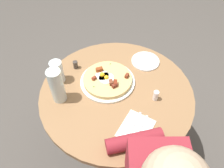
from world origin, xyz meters
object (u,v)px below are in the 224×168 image
at_px(pizza_plate, 108,81).
at_px(bread_plate, 145,61).
at_px(breakfast_pizza, 107,79).
at_px(dining_table, 116,108).
at_px(fork, 133,126).
at_px(water_glass, 57,72).
at_px(pepper_shaker, 76,65).
at_px(salt_shaker, 156,96).
at_px(knife, 139,130).
at_px(water_bottle, 57,86).

height_order(pizza_plate, bread_plate, pizza_plate).
bearing_deg(breakfast_pizza, dining_table, -142.45).
xyz_separation_m(breakfast_pizza, fork, (-0.29, -0.12, -0.02)).
bearing_deg(water_glass, pepper_shaker, -40.49).
xyz_separation_m(pizza_plate, pepper_shaker, (0.12, 0.19, 0.02)).
distance_m(salt_shaker, pepper_shaker, 0.51).
bearing_deg(knife, water_bottle, -85.44).
bearing_deg(bread_plate, breakfast_pizza, 125.53).
bearing_deg(salt_shaker, pepper_shaker, 61.67).
height_order(bread_plate, water_glass, water_glass).
height_order(pizza_plate, water_glass, water_glass).
distance_m(bread_plate, salt_shaker, 0.29).
bearing_deg(fork, salt_shaker, 172.33).
bearing_deg(pepper_shaker, breakfast_pizza, -121.45).
relative_size(water_glass, salt_shaker, 2.28).
bearing_deg(pizza_plate, water_bottle, 114.50).
bearing_deg(pepper_shaker, dining_table, -127.07).
bearing_deg(knife, pizza_plate, -123.40).
height_order(pizza_plate, water_bottle, water_bottle).
height_order(dining_table, pepper_shaker, pepper_shaker).
bearing_deg(knife, bread_plate, -159.23).
height_order(water_bottle, pepper_shaker, water_bottle).
relative_size(salt_shaker, pepper_shaker, 1.20).
height_order(breakfast_pizza, salt_shaker, breakfast_pizza).
relative_size(breakfast_pizza, salt_shaker, 4.61).
bearing_deg(fork, water_bottle, -85.05).
distance_m(dining_table, pepper_shaker, 0.36).
height_order(breakfast_pizza, bread_plate, breakfast_pizza).
xyz_separation_m(knife, water_glass, (0.33, 0.43, 0.06)).
relative_size(breakfast_pizza, bread_plate, 1.59).
distance_m(bread_plate, fork, 0.47).
distance_m(pizza_plate, water_glass, 0.28).
xyz_separation_m(salt_shaker, pepper_shaker, (0.24, 0.45, -0.00)).
distance_m(breakfast_pizza, water_glass, 0.28).
bearing_deg(pizza_plate, knife, -153.64).
distance_m(pizza_plate, fork, 0.32).
relative_size(knife, water_glass, 1.32).
height_order(breakfast_pizza, water_bottle, water_bottle).
bearing_deg(bread_plate, knife, 170.53).
height_order(dining_table, water_glass, water_glass).
xyz_separation_m(pizza_plate, water_bottle, (-0.11, 0.25, 0.10)).
distance_m(breakfast_pizza, bread_plate, 0.29).
relative_size(pizza_plate, water_bottle, 1.53).
bearing_deg(breakfast_pizza, salt_shaker, -115.86).
xyz_separation_m(pizza_plate, fork, (-0.29, -0.12, 0.00)).
bearing_deg(breakfast_pizza, water_bottle, 114.53).
bearing_deg(dining_table, pizza_plate, 37.13).
height_order(bread_plate, pepper_shaker, pepper_shaker).
relative_size(knife, pepper_shaker, 3.62).
distance_m(pizza_plate, knife, 0.35).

